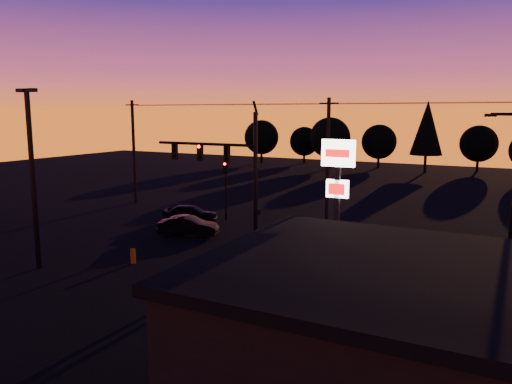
# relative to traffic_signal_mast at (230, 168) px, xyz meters

# --- Properties ---
(ground) EXTENTS (120.00, 120.00, 0.00)m
(ground) POSITION_rel_traffic_signal_mast_xyz_m (0.10, -3.99, -4.94)
(ground) COLOR black
(ground) RESTS_ON ground
(lane_arrow) EXTENTS (1.20, 3.10, 0.01)m
(lane_arrow) POSITION_rel_traffic_signal_mast_xyz_m (0.60, -2.33, -4.93)
(lane_arrow) COLOR beige
(lane_arrow) RESTS_ON ground
(traffic_signal_mast) EXTENTS (6.79, 0.52, 8.58)m
(traffic_signal_mast) POSITION_rel_traffic_signal_mast_xyz_m (0.00, 0.00, 0.00)
(traffic_signal_mast) COLOR black
(traffic_signal_mast) RESTS_ON ground
(secondary_signal) EXTENTS (0.30, 0.31, 4.35)m
(secondary_signal) POSITION_rel_traffic_signal_mast_xyz_m (-4.90, 7.49, -2.07)
(secondary_signal) COLOR black
(secondary_signal) RESTS_ON ground
(parking_lot_light) EXTENTS (1.25, 0.30, 9.14)m
(parking_lot_light) POSITION_rel_traffic_signal_mast_xyz_m (-7.40, -6.99, 0.33)
(parking_lot_light) COLOR black
(parking_lot_light) RESTS_ON ground
(pylon_sign) EXTENTS (1.50, 0.28, 6.80)m
(pylon_sign) POSITION_rel_traffic_signal_mast_xyz_m (7.10, -2.49, -0.02)
(pylon_sign) COLOR black
(pylon_sign) RESTS_ON ground
(streetlight) EXTENTS (1.55, 0.35, 8.00)m
(streetlight) POSITION_rel_traffic_signal_mast_xyz_m (14.01, 1.51, -0.52)
(streetlight) COLOR black
(streetlight) RESTS_ON ground
(utility_pole_0) EXTENTS (1.40, 0.26, 9.00)m
(utility_pole_0) POSITION_rel_traffic_signal_mast_xyz_m (-15.90, 10.01, -0.34)
(utility_pole_0) COLOR black
(utility_pole_0) RESTS_ON ground
(utility_pole_1) EXTENTS (1.40, 0.26, 9.00)m
(utility_pole_1) POSITION_rel_traffic_signal_mast_xyz_m (2.10, 10.01, -0.34)
(utility_pole_1) COLOR black
(utility_pole_1) RESTS_ON ground
(power_wires) EXTENTS (36.00, 1.22, 0.07)m
(power_wires) POSITION_rel_traffic_signal_mast_xyz_m (2.10, 10.01, 3.63)
(power_wires) COLOR black
(power_wires) RESTS_ON ground
(store_building) EXTENTS (12.40, 8.40, 4.25)m
(store_building) POSITION_rel_traffic_signal_mast_xyz_m (13.10, -11.49, -2.78)
(store_building) COLOR black
(store_building) RESTS_ON ground
(bollard) EXTENTS (0.27, 0.27, 0.80)m
(bollard) POSITION_rel_traffic_signal_mast_xyz_m (-3.63, -4.08, -4.54)
(bollard) COLOR #C2720B
(bollard) RESTS_ON ground
(tree_0) EXTENTS (5.36, 5.36, 6.74)m
(tree_0) POSITION_rel_traffic_signal_mast_xyz_m (-21.90, 46.01, -0.88)
(tree_0) COLOR black
(tree_0) RESTS_ON ground
(tree_1) EXTENTS (4.54, 4.54, 5.71)m
(tree_1) POSITION_rel_traffic_signal_mast_xyz_m (-15.90, 49.01, -1.50)
(tree_1) COLOR black
(tree_1) RESTS_ON ground
(tree_2) EXTENTS (5.77, 5.78, 7.26)m
(tree_2) POSITION_rel_traffic_signal_mast_xyz_m (-9.90, 44.01, -0.57)
(tree_2) COLOR black
(tree_2) RESTS_ON ground
(tree_3) EXTENTS (4.95, 4.95, 6.22)m
(tree_3) POSITION_rel_traffic_signal_mast_xyz_m (-3.90, 48.01, -1.19)
(tree_3) COLOR black
(tree_3) RESTS_ON ground
(tree_4) EXTENTS (4.18, 4.18, 9.50)m
(tree_4) POSITION_rel_traffic_signal_mast_xyz_m (3.10, 45.01, 0.99)
(tree_4) COLOR black
(tree_4) RESTS_ON ground
(tree_5) EXTENTS (4.95, 4.95, 6.22)m
(tree_5) POSITION_rel_traffic_signal_mast_xyz_m (9.10, 50.01, -1.19)
(tree_5) COLOR black
(tree_5) RESTS_ON ground
(car_left) EXTENTS (4.30, 2.90, 1.36)m
(car_left) POSITION_rel_traffic_signal_mast_xyz_m (-6.71, 5.46, -4.26)
(car_left) COLOR black
(car_left) RESTS_ON ground
(car_mid) EXTENTS (4.13, 2.64, 1.28)m
(car_mid) POSITION_rel_traffic_signal_mast_xyz_m (-4.60, 2.28, -4.29)
(car_mid) COLOR black
(car_mid) RESTS_ON ground
(car_right) EXTENTS (4.48, 2.41, 1.23)m
(car_right) POSITION_rel_traffic_signal_mast_xyz_m (6.90, 4.95, -4.32)
(car_right) COLOR black
(car_right) RESTS_ON ground
(suv_parked) EXTENTS (4.28, 5.04, 1.28)m
(suv_parked) POSITION_rel_traffic_signal_mast_xyz_m (10.73, -6.77, -4.29)
(suv_parked) COLOR black
(suv_parked) RESTS_ON ground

